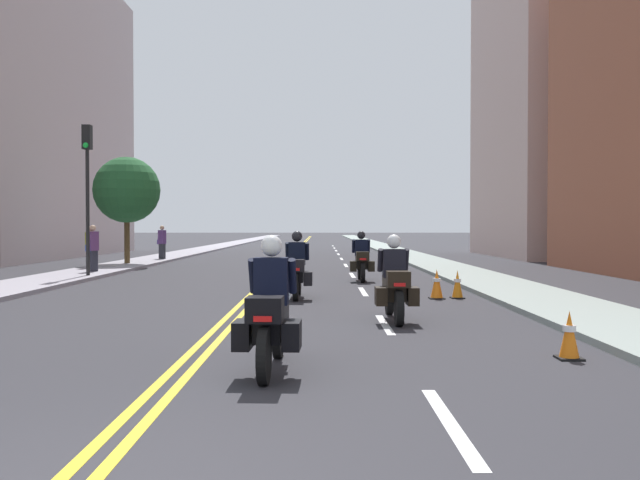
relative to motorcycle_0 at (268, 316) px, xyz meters
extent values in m
plane|color=#2C2C31|center=(-1.07, 43.91, -0.67)|extent=(264.00, 264.00, 0.00)
cube|color=#95909B|center=(-7.84, 43.91, -0.61)|extent=(2.31, 144.00, 0.12)
cube|color=gray|center=(5.69, 43.91, -0.61)|extent=(2.31, 144.00, 0.12)
cube|color=yellow|center=(-1.19, 43.91, -0.67)|extent=(0.12, 132.00, 0.01)
cube|color=yellow|center=(-0.95, 43.91, -0.67)|extent=(0.12, 132.00, 0.01)
cube|color=silver|center=(1.73, -2.09, -0.67)|extent=(0.14, 2.40, 0.01)
cube|color=silver|center=(1.73, 3.91, -0.67)|extent=(0.14, 2.40, 0.01)
cube|color=silver|center=(1.73, 9.91, -0.67)|extent=(0.14, 2.40, 0.01)
cube|color=silver|center=(1.73, 15.91, -0.67)|extent=(0.14, 2.40, 0.01)
cube|color=silver|center=(1.73, 21.91, -0.67)|extent=(0.14, 2.40, 0.01)
cube|color=silver|center=(1.73, 27.91, -0.67)|extent=(0.14, 2.40, 0.01)
cube|color=silver|center=(1.73, 33.91, -0.67)|extent=(0.14, 2.40, 0.01)
cube|color=silver|center=(1.73, 39.91, -0.67)|extent=(0.14, 2.40, 0.01)
cube|color=silver|center=(1.73, 45.91, -0.67)|extent=(0.14, 2.40, 0.01)
cube|color=silver|center=(1.73, 51.91, -0.67)|extent=(0.14, 2.40, 0.01)
cube|color=#C4A59C|center=(13.79, 30.96, 8.38)|extent=(6.29, 12.47, 18.09)
cube|color=#2D3847|center=(16.95, 30.96, 3.85)|extent=(0.04, 10.47, 0.90)
cube|color=#2D3847|center=(16.95, 30.96, 7.17)|extent=(0.04, 10.47, 0.90)
cube|color=#2D3847|center=(16.95, 30.96, 10.49)|extent=(0.04, 10.47, 0.90)
cube|color=#2D3847|center=(16.95, 30.96, 13.80)|extent=(0.04, 10.47, 0.90)
cylinder|color=black|center=(0.04, 0.89, -0.35)|extent=(0.13, 0.64, 0.64)
cylinder|color=black|center=(-0.03, -0.64, -0.35)|extent=(0.13, 0.64, 0.64)
cube|color=silver|center=(0.04, 0.89, -0.01)|extent=(0.15, 0.33, 0.04)
cube|color=black|center=(0.00, 0.13, -0.07)|extent=(0.37, 1.17, 0.40)
cube|color=black|center=(-0.02, -0.56, 0.15)|extent=(0.41, 0.38, 0.28)
cube|color=red|center=(-0.03, -0.75, 0.07)|extent=(0.20, 0.04, 0.06)
cube|color=black|center=(-0.29, -0.32, -0.17)|extent=(0.22, 0.45, 0.32)
cube|color=black|center=(0.27, -0.34, -0.17)|extent=(0.22, 0.45, 0.32)
cube|color=#B2C1CC|center=(0.02, 0.61, 0.31)|extent=(0.36, 0.14, 0.36)
cube|color=black|center=(0.00, 0.08, 0.41)|extent=(0.41, 0.28, 0.56)
cylinder|color=black|center=(-0.23, 0.23, 0.46)|extent=(0.11, 0.28, 0.45)
cylinder|color=black|center=(0.25, 0.22, 0.46)|extent=(0.11, 0.28, 0.45)
sphere|color=white|center=(0.00, 0.11, 0.83)|extent=(0.26, 0.26, 0.26)
cylinder|color=black|center=(1.95, 5.27, -0.36)|extent=(0.12, 0.63, 0.63)
cylinder|color=black|center=(1.96, 3.68, -0.36)|extent=(0.12, 0.63, 0.63)
cube|color=silver|center=(1.95, 5.27, -0.02)|extent=(0.14, 0.32, 0.04)
cube|color=black|center=(1.95, 4.48, -0.08)|extent=(0.32, 1.21, 0.40)
cube|color=black|center=(1.96, 3.76, 0.14)|extent=(0.40, 0.36, 0.28)
cube|color=red|center=(1.96, 3.57, 0.06)|extent=(0.20, 0.03, 0.06)
cube|color=black|center=(1.68, 4.00, -0.18)|extent=(0.20, 0.44, 0.32)
cube|color=black|center=(2.24, 4.00, -0.18)|extent=(0.20, 0.44, 0.32)
cube|color=#B2C1CC|center=(1.95, 4.98, 0.30)|extent=(0.36, 0.12, 0.36)
cube|color=black|center=(1.95, 4.43, 0.39)|extent=(0.40, 0.26, 0.52)
cylinder|color=black|center=(1.71, 4.57, 0.44)|extent=(0.10, 0.28, 0.45)
cylinder|color=black|center=(2.19, 4.58, 0.44)|extent=(0.10, 0.28, 0.45)
sphere|color=white|center=(1.95, 4.46, 0.79)|extent=(0.26, 0.26, 0.26)
cylinder|color=black|center=(0.04, 9.13, -0.34)|extent=(0.13, 0.65, 0.65)
cylinder|color=black|center=(0.02, 7.62, -0.34)|extent=(0.13, 0.65, 0.65)
cube|color=silver|center=(0.04, 9.13, 0.00)|extent=(0.14, 0.32, 0.04)
cube|color=black|center=(0.03, 8.37, -0.06)|extent=(0.33, 1.15, 0.40)
cube|color=black|center=(0.02, 7.69, 0.16)|extent=(0.40, 0.37, 0.28)
cube|color=red|center=(0.02, 7.50, 0.08)|extent=(0.20, 0.03, 0.06)
cube|color=black|center=(-0.26, 7.92, -0.16)|extent=(0.21, 0.44, 0.32)
cube|color=black|center=(0.30, 7.92, -0.16)|extent=(0.21, 0.44, 0.32)
cube|color=#B2C1CC|center=(0.04, 8.86, 0.32)|extent=(0.36, 0.13, 0.36)
cube|color=black|center=(0.03, 8.32, 0.41)|extent=(0.40, 0.27, 0.55)
cylinder|color=black|center=(-0.21, 8.48, 0.46)|extent=(0.10, 0.28, 0.45)
cylinder|color=black|center=(0.27, 8.47, 0.46)|extent=(0.10, 0.28, 0.45)
sphere|color=black|center=(0.03, 8.35, 0.83)|extent=(0.26, 0.26, 0.26)
cylinder|color=black|center=(1.90, 14.27, -0.36)|extent=(0.12, 0.62, 0.62)
cylinder|color=black|center=(1.90, 12.76, -0.36)|extent=(0.12, 0.62, 0.62)
cube|color=silver|center=(1.90, 14.27, -0.03)|extent=(0.14, 0.32, 0.04)
cube|color=black|center=(1.90, 13.51, -0.08)|extent=(0.32, 1.15, 0.40)
cube|color=black|center=(1.90, 12.83, 0.14)|extent=(0.40, 0.36, 0.28)
cube|color=red|center=(1.90, 12.64, 0.06)|extent=(0.20, 0.03, 0.06)
cube|color=black|center=(1.62, 13.06, -0.18)|extent=(0.20, 0.44, 0.32)
cube|color=black|center=(2.18, 13.06, -0.18)|extent=(0.20, 0.44, 0.32)
cube|color=#B2C1CC|center=(1.90, 13.99, 0.30)|extent=(0.36, 0.12, 0.36)
cube|color=black|center=(1.90, 13.46, 0.38)|extent=(0.40, 0.26, 0.53)
cylinder|color=black|center=(1.66, 13.61, 0.43)|extent=(0.10, 0.28, 0.45)
cylinder|color=black|center=(2.14, 13.61, 0.43)|extent=(0.10, 0.28, 0.45)
sphere|color=black|center=(1.90, 13.49, 0.79)|extent=(0.26, 0.26, 0.26)
cube|color=black|center=(3.90, 8.23, -0.65)|extent=(0.32, 0.32, 0.03)
cone|color=orange|center=(3.90, 8.23, -0.31)|extent=(0.26, 0.26, 0.65)
cylinder|color=white|center=(3.90, 8.23, -0.24)|extent=(0.17, 0.17, 0.08)
cube|color=black|center=(3.39, 8.14, -0.65)|extent=(0.36, 0.36, 0.03)
cone|color=orange|center=(3.39, 8.14, -0.30)|extent=(0.29, 0.29, 0.68)
cylinder|color=white|center=(3.39, 8.14, -0.22)|extent=(0.20, 0.20, 0.08)
cube|color=black|center=(3.85, 0.79, -0.65)|extent=(0.32, 0.32, 0.03)
cone|color=orange|center=(3.85, 0.79, -0.34)|extent=(0.25, 0.25, 0.61)
cylinder|color=white|center=(3.85, 0.79, -0.26)|extent=(0.17, 0.17, 0.08)
cylinder|color=black|center=(-7.09, 14.28, 1.49)|extent=(0.12, 0.12, 4.32)
cube|color=black|center=(-7.09, 14.28, 4.00)|extent=(0.28, 0.28, 0.80)
sphere|color=green|center=(-7.09, 14.13, 3.72)|extent=(0.18, 0.18, 0.18)
cube|color=#292430|center=(-8.36, 18.26, -0.25)|extent=(0.29, 0.33, 0.84)
cube|color=olive|center=(-8.36, 18.26, 0.51)|extent=(0.34, 0.42, 0.67)
sphere|color=tan|center=(-8.36, 18.26, 0.96)|extent=(0.22, 0.22, 0.22)
cube|color=#3969C1|center=(-8.28, 18.46, 0.27)|extent=(0.15, 0.19, 0.24)
cube|color=#262834|center=(-7.54, 16.14, -0.24)|extent=(0.32, 0.34, 0.87)
cube|color=#60376B|center=(-7.54, 16.14, 0.54)|extent=(0.38, 0.42, 0.69)
sphere|color=tan|center=(-7.54, 16.14, 1.00)|extent=(0.22, 0.22, 0.22)
cube|color=blue|center=(-7.66, 15.95, 0.30)|extent=(0.17, 0.19, 0.24)
cube|color=#2A2C34|center=(-7.26, 25.48, -0.24)|extent=(0.34, 0.32, 0.86)
cube|color=#593675|center=(-7.26, 25.48, 0.54)|extent=(0.42, 0.38, 0.68)
sphere|color=tan|center=(-7.26, 25.48, 1.00)|extent=(0.22, 0.22, 0.22)
cube|color=#483787|center=(-7.44, 25.60, 0.29)|extent=(0.19, 0.17, 0.24)
cylinder|color=#4E3C22|center=(-7.88, 21.58, 0.49)|extent=(0.24, 0.24, 2.32)
sphere|color=#225A2E|center=(-7.88, 21.58, 2.67)|extent=(2.89, 2.89, 2.89)
camera|label=1|loc=(0.59, -7.99, 1.07)|focal=37.92mm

